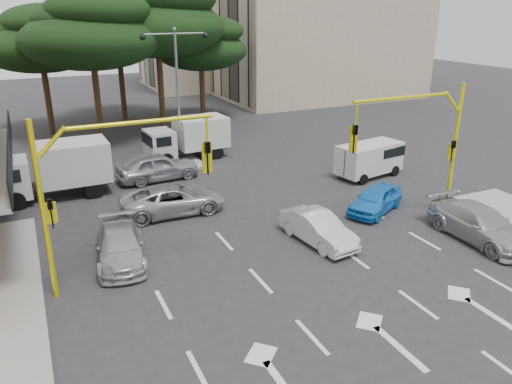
% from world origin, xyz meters
% --- Properties ---
extents(ground, '(120.00, 120.00, 0.00)m').
position_xyz_m(ground, '(0.00, 0.00, 0.00)').
color(ground, '#28282B').
rests_on(ground, ground).
extents(median_strip, '(1.40, 6.00, 0.15)m').
position_xyz_m(median_strip, '(0.00, 16.00, 0.07)').
color(median_strip, gray).
rests_on(median_strip, ground).
extents(apartment_beige_near, '(20.20, 12.15, 18.70)m').
position_xyz_m(apartment_beige_near, '(19.95, 32.00, 9.35)').
color(apartment_beige_near, tan).
rests_on(apartment_beige_near, ground).
extents(apartment_beige_far, '(16.20, 12.15, 16.70)m').
position_xyz_m(apartment_beige_far, '(12.95, 44.00, 8.35)').
color(apartment_beige_far, tan).
rests_on(apartment_beige_far, ground).
extents(pine_left_near, '(9.15, 9.15, 10.23)m').
position_xyz_m(pine_left_near, '(-3.94, 21.96, 7.60)').
color(pine_left_near, '#382616').
rests_on(pine_left_near, ground).
extents(pine_center, '(9.98, 9.98, 11.16)m').
position_xyz_m(pine_center, '(1.06, 23.96, 8.30)').
color(pine_center, '#382616').
rests_on(pine_center, ground).
extents(pine_left_far, '(8.32, 8.32, 9.30)m').
position_xyz_m(pine_left_far, '(-6.94, 25.96, 6.91)').
color(pine_left_far, '#382616').
rests_on(pine_left_far, ground).
extents(pine_right, '(7.49, 7.49, 8.37)m').
position_xyz_m(pine_right, '(5.06, 25.96, 6.22)').
color(pine_right, '#382616').
rests_on(pine_right, ground).
extents(pine_back, '(9.15, 9.15, 10.23)m').
position_xyz_m(pine_back, '(-0.94, 28.96, 7.60)').
color(pine_back, '#382616').
rests_on(pine_back, ground).
extents(signal_mast_right, '(5.79, 0.37, 6.00)m').
position_xyz_m(signal_mast_right, '(6.80, 1.99, 3.88)').
color(signal_mast_right, yellow).
rests_on(signal_mast_right, ground).
extents(signal_mast_left, '(5.79, 0.37, 6.00)m').
position_xyz_m(signal_mast_left, '(-6.80, 1.99, 3.88)').
color(signal_mast_left, yellow).
rests_on(signal_mast_left, ground).
extents(street_lamp_center, '(4.16, 0.36, 7.77)m').
position_xyz_m(street_lamp_center, '(0.00, 16.00, 5.43)').
color(street_lamp_center, slate).
rests_on(street_lamp_center, median_strip).
extents(car_white_hatch, '(1.79, 3.93, 1.25)m').
position_xyz_m(car_white_hatch, '(1.45, 1.79, 0.62)').
color(car_white_hatch, silver).
rests_on(car_white_hatch, ground).
extents(car_blue_compact, '(3.90, 3.01, 1.24)m').
position_xyz_m(car_blue_compact, '(5.62, 3.45, 0.62)').
color(car_blue_compact, blue).
rests_on(car_blue_compact, ground).
extents(car_silver_wagon, '(2.28, 4.41, 1.22)m').
position_xyz_m(car_silver_wagon, '(-6.15, 3.62, 0.61)').
color(car_silver_wagon, '#ADB1B5').
rests_on(car_silver_wagon, ground).
extents(car_silver_cross_a, '(4.87, 2.32, 1.34)m').
position_xyz_m(car_silver_cross_a, '(-3.03, 7.29, 0.67)').
color(car_silver_cross_a, '#ABAFB3').
rests_on(car_silver_cross_a, ground).
extents(car_silver_cross_b, '(4.61, 2.14, 1.53)m').
position_xyz_m(car_silver_cross_b, '(-2.48, 12.24, 0.76)').
color(car_silver_cross_b, '#A1A2A9').
rests_on(car_silver_cross_b, ground).
extents(car_silver_parked, '(2.07, 4.83, 1.39)m').
position_xyz_m(car_silver_parked, '(7.60, -0.82, 0.69)').
color(car_silver_parked, '#A3A7AB').
rests_on(car_silver_parked, ground).
extents(van_white, '(4.10, 2.40, 1.93)m').
position_xyz_m(van_white, '(8.50, 7.82, 0.96)').
color(van_white, silver).
rests_on(van_white, ground).
extents(box_truck_a, '(5.63, 2.46, 2.75)m').
position_xyz_m(box_truck_a, '(-7.80, 11.82, 1.37)').
color(box_truck_a, silver).
rests_on(box_truck_a, ground).
extents(box_truck_b, '(5.33, 2.56, 2.55)m').
position_xyz_m(box_truck_b, '(0.31, 15.50, 1.28)').
color(box_truck_b, silver).
rests_on(box_truck_b, ground).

